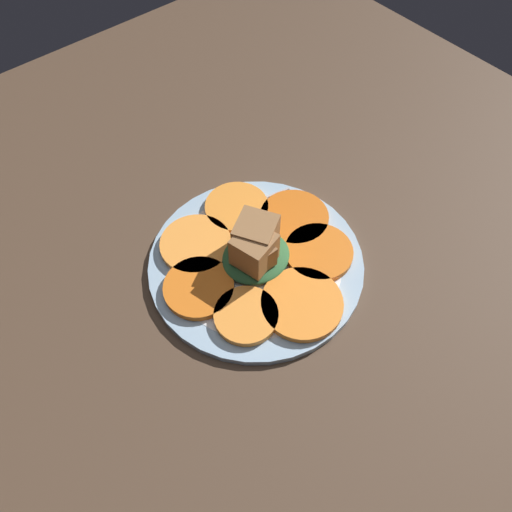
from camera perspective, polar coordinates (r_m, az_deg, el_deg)
The scene contains 11 objects.
table_slab at distance 65.82cm, azimuth 0.00°, elevation -1.53°, with size 120.00×120.00×2.00cm, color #4C3828.
plate at distance 64.55cm, azimuth 0.00°, elevation -0.79°, with size 27.74×27.74×1.05cm.
carrot_slice_0 at distance 64.75cm, azimuth 7.18°, elevation 0.44°, with size 8.84×8.84×0.92cm, color orange.
carrot_slice_1 at distance 67.87cm, azimuth 4.38°, elevation 4.40°, with size 9.33×9.33×0.92cm, color orange.
carrot_slice_2 at distance 68.86cm, azimuth -2.23°, elevation 5.57°, with size 8.72×8.72×0.92cm, color orange.
carrot_slice_3 at distance 65.44cm, azimuth -6.90°, elevation 1.34°, with size 9.33×9.33×0.92cm, color #F99439.
carrot_slice_4 at distance 61.75cm, azimuth -6.56°, elevation -3.62°, with size 8.74×8.74×0.92cm, color orange.
carrot_slice_5 at distance 59.49cm, azimuth -1.14°, elevation -6.80°, with size 7.72×7.72×0.92cm, color orange.
carrot_slice_6 at distance 60.64cm, azimuth 5.54°, elevation -5.23°, with size 9.97×9.97×0.92cm, color orange.
center_pile at distance 61.65cm, azimuth -0.02°, elevation 0.85°, with size 8.95×8.06×6.44cm.
fork at distance 68.21cm, azimuth -2.53°, elevation 4.55°, with size 19.14×6.06×0.40cm.
Camera 1 is at (23.02, 27.40, 56.24)cm, focal length 35.00 mm.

